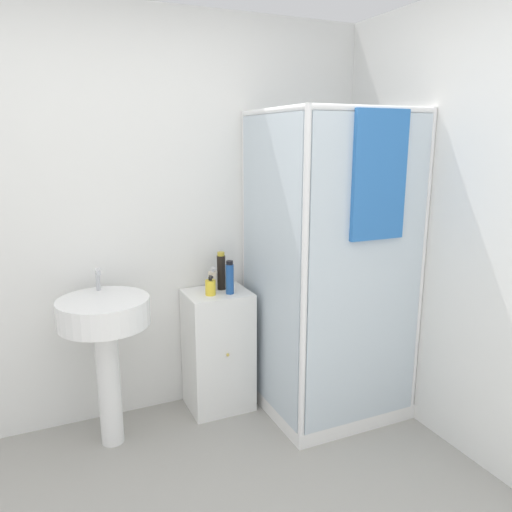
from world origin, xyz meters
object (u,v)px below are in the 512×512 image
Objects in this scene: soap_dispenser at (210,287)px; lotion_bottle_white at (213,281)px; shampoo_bottle_tall_black at (221,271)px; sink at (105,330)px; shampoo_bottle_blue at (230,278)px.

soap_dispenser is 0.08m from lotion_bottle_white.
shampoo_bottle_tall_black is at bearing 13.67° from lotion_bottle_white.
sink is at bearing -166.81° from shampoo_bottle_tall_black.
shampoo_bottle_blue reaches higher than lotion_bottle_white.
shampoo_bottle_blue is 0.13m from lotion_bottle_white.
lotion_bottle_white is (-0.06, -0.02, -0.05)m from shampoo_bottle_tall_black.
shampoo_bottle_blue is at bearing 4.78° from sink.
soap_dispenser is (0.66, 0.09, 0.14)m from sink.
shampoo_bottle_tall_black is at bearing 97.09° from shampoo_bottle_blue.
sink is 0.80m from shampoo_bottle_blue.
sink is 6.35× the size of lotion_bottle_white.
sink is at bearing -175.22° from shampoo_bottle_blue.
soap_dispenser is 0.13m from shampoo_bottle_blue.
lotion_bottle_white is at bearing -166.33° from shampoo_bottle_tall_black.
sink is 0.73m from lotion_bottle_white.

